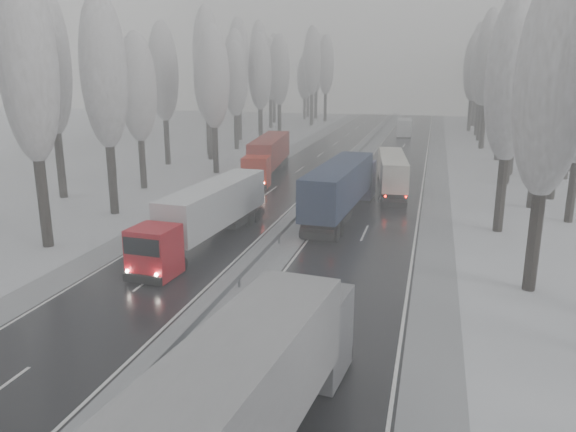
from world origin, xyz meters
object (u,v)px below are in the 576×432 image
at_px(truck_red_white, 208,211).
at_px(truck_red_red, 268,154).
at_px(box_truck_distant, 404,127).
at_px(truck_cream_box, 392,169).
at_px(truck_blue_box, 342,185).
at_px(truck_grey_tarp, 229,413).

xyz_separation_m(truck_red_white, truck_red_red, (-3.12, 24.48, 0.12)).
bearing_deg(box_truck_distant, truck_cream_box, -91.59).
distance_m(box_truck_distant, truck_red_red, 43.69).
height_order(truck_blue_box, truck_red_red, truck_blue_box).
bearing_deg(box_truck_distant, truck_blue_box, -94.95).
bearing_deg(truck_blue_box, box_truck_distant, 91.93).
bearing_deg(truck_red_red, truck_cream_box, -24.59).
height_order(truck_grey_tarp, truck_blue_box, truck_grey_tarp).
distance_m(truck_blue_box, truck_red_red, 18.41).
height_order(truck_cream_box, truck_red_red, truck_red_red).
distance_m(truck_cream_box, box_truck_distant, 46.42).
relative_size(truck_cream_box, truck_red_white, 0.93).
bearing_deg(truck_grey_tarp, truck_red_red, 111.46).
relative_size(truck_grey_tarp, truck_red_white, 1.14).
relative_size(truck_blue_box, truck_red_red, 1.06).
relative_size(truck_red_white, truck_red_red, 0.95).
height_order(truck_cream_box, truck_red_white, truck_red_white).
xyz_separation_m(truck_grey_tarp, truck_cream_box, (1.04, 41.29, -0.47)).
distance_m(truck_cream_box, truck_red_white, 22.63).
relative_size(box_truck_distant, truck_red_red, 0.50).
xyz_separation_m(truck_blue_box, truck_red_white, (-7.46, -9.42, -0.27)).
xyz_separation_m(truck_grey_tarp, truck_red_red, (-12.54, 45.71, -0.19)).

